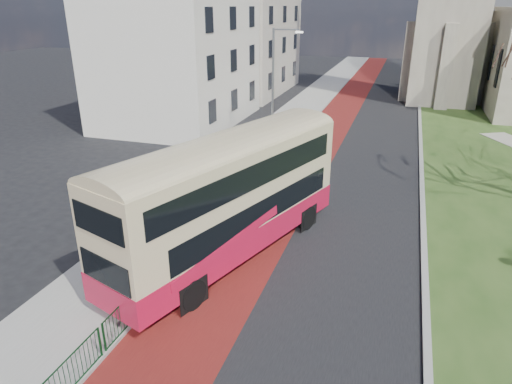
% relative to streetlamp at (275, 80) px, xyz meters
% --- Properties ---
extents(ground, '(160.00, 160.00, 0.00)m').
position_rel_streetlamp_xyz_m(ground, '(4.35, -18.00, -4.59)').
color(ground, black).
rests_on(ground, ground).
extents(road_carriageway, '(9.00, 120.00, 0.01)m').
position_rel_streetlamp_xyz_m(road_carriageway, '(5.85, 2.00, -4.59)').
color(road_carriageway, black).
rests_on(road_carriageway, ground).
extents(bus_lane, '(3.40, 120.00, 0.01)m').
position_rel_streetlamp_xyz_m(bus_lane, '(3.15, 2.00, -4.59)').
color(bus_lane, '#591414').
rests_on(bus_lane, ground).
extents(pavement_west, '(4.00, 120.00, 0.12)m').
position_rel_streetlamp_xyz_m(pavement_west, '(-0.65, 2.00, -4.53)').
color(pavement_west, gray).
rests_on(pavement_west, ground).
extents(kerb_west, '(0.25, 120.00, 0.13)m').
position_rel_streetlamp_xyz_m(kerb_west, '(1.35, 2.00, -4.53)').
color(kerb_west, '#999993').
rests_on(kerb_west, ground).
extents(kerb_east, '(0.25, 80.00, 0.13)m').
position_rel_streetlamp_xyz_m(kerb_east, '(10.45, 4.00, -4.53)').
color(kerb_east, '#999993').
rests_on(kerb_east, ground).
extents(pedestrian_railing, '(0.07, 24.00, 1.12)m').
position_rel_streetlamp_xyz_m(pedestrian_railing, '(1.40, -14.00, -4.04)').
color(pedestrian_railing, '#0D3B18').
rests_on(pedestrian_railing, ground).
extents(street_block_near, '(10.30, 14.30, 13.00)m').
position_rel_streetlamp_xyz_m(street_block_near, '(-9.65, 4.00, 1.92)').
color(street_block_near, silver).
rests_on(street_block_near, ground).
extents(street_block_far, '(10.30, 16.30, 11.50)m').
position_rel_streetlamp_xyz_m(street_block_far, '(-9.65, 20.00, 1.17)').
color(street_block_far, '#B6AC9A').
rests_on(street_block_far, ground).
extents(streetlamp, '(2.13, 0.18, 8.00)m').
position_rel_streetlamp_xyz_m(streetlamp, '(0.00, 0.00, 0.00)').
color(streetlamp, gray).
rests_on(streetlamp, pavement_west).
extents(bus, '(6.35, 11.94, 4.89)m').
position_rel_streetlamp_xyz_m(bus, '(2.84, -16.45, -1.80)').
color(bus, '#B31030').
rests_on(bus, ground).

